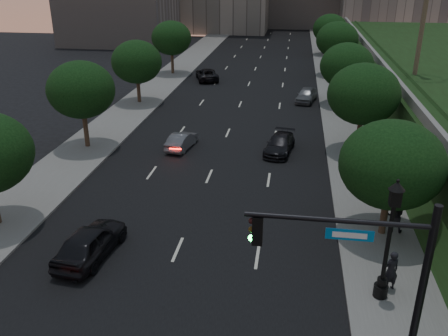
% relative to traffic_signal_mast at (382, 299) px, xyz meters
% --- Properties ---
extents(ground, '(160.00, 160.00, 0.00)m').
position_rel_traffic_signal_mast_xyz_m(ground, '(-8.34, 2.19, -3.67)').
color(ground, black).
rests_on(ground, ground).
extents(road_surface, '(16.00, 140.00, 0.02)m').
position_rel_traffic_signal_mast_xyz_m(road_surface, '(-8.34, 32.19, -3.66)').
color(road_surface, black).
rests_on(road_surface, ground).
extents(sidewalk_right, '(4.50, 140.00, 0.15)m').
position_rel_traffic_signal_mast_xyz_m(sidewalk_right, '(1.91, 32.19, -3.60)').
color(sidewalk_right, slate).
rests_on(sidewalk_right, ground).
extents(sidewalk_left, '(4.50, 140.00, 0.15)m').
position_rel_traffic_signal_mast_xyz_m(sidewalk_left, '(-18.59, 32.19, -3.60)').
color(sidewalk_left, slate).
rests_on(sidewalk_left, ground).
extents(parapet_wall, '(0.35, 90.00, 0.70)m').
position_rel_traffic_signal_mast_xyz_m(parapet_wall, '(5.16, 30.19, 0.68)').
color(parapet_wall, slate).
rests_on(parapet_wall, embankment).
extents(office_block_filler, '(18.00, 16.00, 14.00)m').
position_rel_traffic_signal_mast_xyz_m(office_block_filler, '(-34.34, 72.19, 3.33)').
color(office_block_filler, gray).
rests_on(office_block_filler, ground).
extents(tree_right_a, '(5.20, 5.20, 6.24)m').
position_rel_traffic_signal_mast_xyz_m(tree_right_a, '(1.96, 10.19, 0.35)').
color(tree_right_a, '#38281C').
rests_on(tree_right_a, ground).
extents(tree_right_b, '(5.20, 5.20, 6.74)m').
position_rel_traffic_signal_mast_xyz_m(tree_right_b, '(1.96, 22.19, 0.84)').
color(tree_right_b, '#38281C').
rests_on(tree_right_b, ground).
extents(tree_right_c, '(5.20, 5.20, 6.24)m').
position_rel_traffic_signal_mast_xyz_m(tree_right_c, '(1.96, 35.19, 0.35)').
color(tree_right_c, '#38281C').
rests_on(tree_right_c, ground).
extents(tree_right_d, '(5.20, 5.20, 6.74)m').
position_rel_traffic_signal_mast_xyz_m(tree_right_d, '(1.96, 49.19, 0.84)').
color(tree_right_d, '#38281C').
rests_on(tree_right_d, ground).
extents(tree_right_e, '(5.20, 5.20, 6.24)m').
position_rel_traffic_signal_mast_xyz_m(tree_right_e, '(1.96, 64.19, 0.35)').
color(tree_right_e, '#38281C').
rests_on(tree_right_e, ground).
extents(tree_left_b, '(5.00, 5.00, 6.71)m').
position_rel_traffic_signal_mast_xyz_m(tree_left_b, '(-18.64, 20.19, 0.90)').
color(tree_left_b, '#38281C').
rests_on(tree_left_b, ground).
extents(tree_left_c, '(5.00, 5.00, 6.34)m').
position_rel_traffic_signal_mast_xyz_m(tree_left_c, '(-18.64, 33.19, 0.53)').
color(tree_left_c, '#38281C').
rests_on(tree_left_c, ground).
extents(tree_left_d, '(5.00, 5.00, 6.71)m').
position_rel_traffic_signal_mast_xyz_m(tree_left_d, '(-18.64, 47.19, 0.90)').
color(tree_left_d, '#38281C').
rests_on(tree_left_d, ground).
extents(traffic_signal_mast, '(5.68, 0.56, 7.00)m').
position_rel_traffic_signal_mast_xyz_m(traffic_signal_mast, '(0.00, 0.00, 0.00)').
color(traffic_signal_mast, black).
rests_on(traffic_signal_mast, ground).
extents(street_lamp, '(0.64, 0.64, 5.62)m').
position_rel_traffic_signal_mast_xyz_m(street_lamp, '(1.07, 4.79, -1.04)').
color(street_lamp, black).
rests_on(street_lamp, ground).
extents(sedan_near_left, '(2.45, 4.97, 1.63)m').
position_rel_traffic_signal_mast_xyz_m(sedan_near_left, '(-12.35, 6.03, -2.86)').
color(sedan_near_left, black).
rests_on(sedan_near_left, ground).
extents(sedan_mid_left, '(1.96, 4.02, 1.27)m').
position_rel_traffic_signal_mast_xyz_m(sedan_mid_left, '(-11.35, 21.11, -3.04)').
color(sedan_mid_left, '#5B5C62').
rests_on(sedan_mid_left, ground).
extents(sedan_far_left, '(3.82, 5.61, 1.43)m').
position_rel_traffic_signal_mast_xyz_m(sedan_far_left, '(-13.66, 44.50, -2.96)').
color(sedan_far_left, black).
rests_on(sedan_far_left, ground).
extents(sedan_near_right, '(2.50, 4.73, 1.31)m').
position_rel_traffic_signal_mast_xyz_m(sedan_near_right, '(-3.86, 21.35, -3.02)').
color(sedan_near_right, black).
rests_on(sedan_near_right, ground).
extents(sedan_far_right, '(2.57, 4.54, 1.46)m').
position_rel_traffic_signal_mast_xyz_m(sedan_far_right, '(-1.70, 36.26, -2.94)').
color(sedan_far_right, slate).
rests_on(sedan_far_right, ground).
extents(pedestrian_a, '(0.81, 0.68, 1.89)m').
position_rel_traffic_signal_mast_xyz_m(pedestrian_a, '(1.50, 5.34, -2.58)').
color(pedestrian_a, black).
rests_on(pedestrian_a, sidewalk_right).
extents(pedestrian_b, '(0.95, 0.79, 1.80)m').
position_rel_traffic_signal_mast_xyz_m(pedestrian_b, '(2.58, 10.45, -2.62)').
color(pedestrian_b, black).
rests_on(pedestrian_b, sidewalk_right).
extents(pedestrian_c, '(1.05, 0.86, 1.67)m').
position_rel_traffic_signal_mast_xyz_m(pedestrian_c, '(1.47, 15.31, -2.69)').
color(pedestrian_c, black).
rests_on(pedestrian_c, sidewalk_right).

